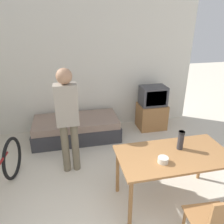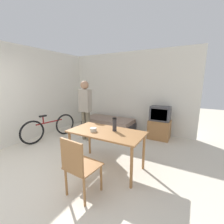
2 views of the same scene
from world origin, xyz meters
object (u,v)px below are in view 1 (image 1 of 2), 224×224
person_standing (67,115)px  thermos_flask (181,139)px  tv (152,109)px  daybed (77,129)px  mate_bowl (163,160)px  dining_table (173,160)px

person_standing → thermos_flask: person_standing is taller
tv → person_standing: 2.28m
tv → thermos_flask: 2.13m
daybed → thermos_flask: 2.40m
tv → daybed: bearing=-175.9°
tv → mate_bowl: tv is taller
daybed → thermos_flask: size_ratio=6.81×
tv → person_standing: (-1.88, -1.16, 0.56)m
dining_table → mate_bowl: size_ratio=11.23×
daybed → person_standing: 1.32m
tv → mate_bowl: (-0.79, -2.26, 0.34)m
dining_table → person_standing: bearing=143.2°
daybed → dining_table: 2.36m
dining_table → mate_bowl: (-0.21, -0.13, 0.12)m
thermos_flask → dining_table: bearing=-141.6°
daybed → thermos_flask: bearing=-56.2°
daybed → tv: bearing=4.1°
dining_table → person_standing: (-1.30, 0.97, 0.34)m
dining_table → daybed: bearing=119.7°
tv → mate_bowl: size_ratio=7.67×
daybed → person_standing: bearing=-98.5°
daybed → thermos_flask: (1.28, -1.91, 0.69)m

